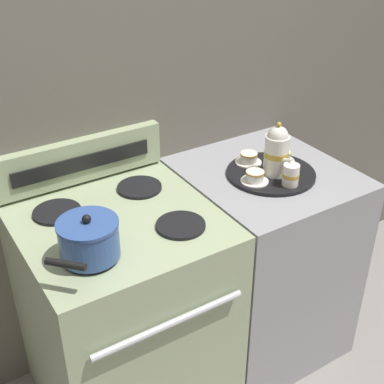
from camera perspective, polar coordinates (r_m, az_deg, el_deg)
The scene contains 12 objects.
ground_plane at distance 2.57m, azimuth 0.30°, elevation -17.61°, with size 6.00×6.00×0.00m, color gray.
wall_back at distance 2.19m, azimuth -4.79°, elevation 8.56°, with size 6.00×0.05×2.20m.
stove at distance 2.15m, azimuth -7.07°, elevation -12.90°, with size 0.68×0.70×0.90m.
control_panel at distance 2.08m, azimuth -11.81°, elevation 3.33°, with size 0.67×0.05×0.17m.
side_counter at distance 2.42m, azimuth 7.29°, elevation -7.14°, with size 0.63×0.68×0.89m.
saucepan at distance 1.66m, azimuth -10.97°, elevation -4.96°, with size 0.26×0.25×0.15m.
serving_tray at distance 2.15m, azimuth 8.41°, elevation 1.99°, with size 0.35×0.35×0.01m.
teapot at distance 2.09m, azimuth 9.05°, elevation 4.38°, with size 0.10×0.16×0.22m.
teacup_left at distance 2.06m, azimuth 6.71°, elevation 1.63°, with size 0.11×0.11×0.05m.
teacup_right at distance 2.20m, azimuth 6.06°, elevation 3.62°, with size 0.11×0.11×0.05m.
teacup_front at distance 2.23m, azimuth 9.55°, elevation 3.75°, with size 0.11×0.11×0.05m.
creamer_jug at distance 2.05m, azimuth 10.50°, elevation 1.80°, with size 0.06×0.06×0.08m.
Camera 1 is at (-0.93, -1.45, 1.91)m, focal length 50.00 mm.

